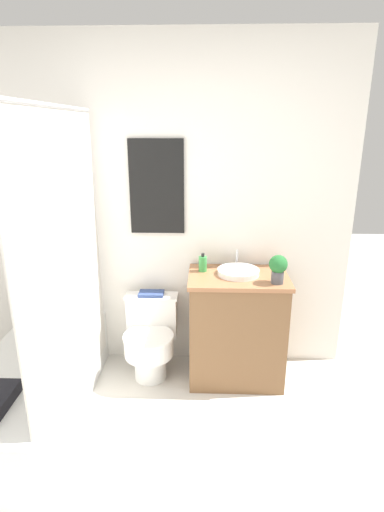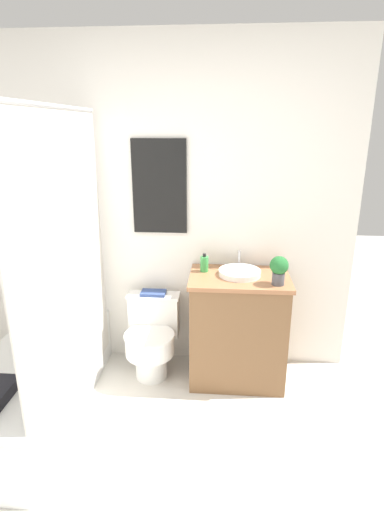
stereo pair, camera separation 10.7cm
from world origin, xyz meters
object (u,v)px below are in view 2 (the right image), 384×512
object	(u,v)px
toilet	(152,337)
potted_plant	(279,269)
book_on_tank	(153,293)
soap_bottle	(204,264)
sink	(240,272)

from	to	relation	value
toilet	potted_plant	bearing A→B (deg)	-8.96
book_on_tank	potted_plant	bearing A→B (deg)	-16.70
toilet	book_on_tank	world-z (taller)	book_on_tank
toilet	book_on_tank	distance (m)	0.34
potted_plant	soap_bottle	bearing A→B (deg)	156.91
sink	potted_plant	world-z (taller)	potted_plant
sink	soap_bottle	xyz separation A→B (m)	(-0.26, 0.06, 0.04)
soap_bottle	potted_plant	xyz separation A→B (m)	(0.51, -0.22, 0.06)
sink	book_on_tank	size ratio (longest dim) A/B	1.77
toilet	soap_bottle	xyz separation A→B (m)	(0.40, 0.07, 0.59)
soap_bottle	potted_plant	size ratio (longest dim) A/B	0.69
toilet	sink	bearing A→B (deg)	1.50
toilet	sink	size ratio (longest dim) A/B	1.83
soap_bottle	book_on_tank	xyz separation A→B (m)	(-0.40, 0.05, -0.27)
toilet	book_on_tank	bearing A→B (deg)	90.00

